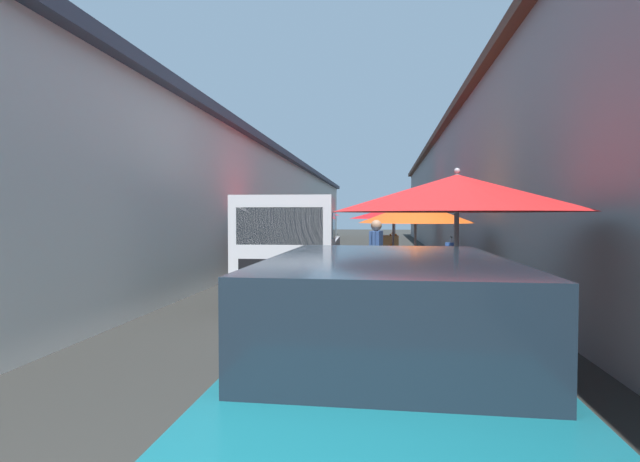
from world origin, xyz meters
The scene contains 14 objects.
ground centered at (13.50, 0.00, 0.00)m, with size 90.00×90.00×0.00m, color #282826.
building_left_whitewash centered at (15.75, 6.78, 2.20)m, with size 49.80×7.50×4.38m.
building_right_concrete centered at (15.75, -6.78, 2.72)m, with size 49.80×7.50×5.42m.
fruit_stall_far_right centered at (4.43, -1.68, 1.82)m, with size 2.88×2.88×2.28m.
fruit_stall_far_left centered at (11.71, 1.66, 1.77)m, with size 2.57×2.57×2.27m.
fruit_stall_mid_lane centered at (9.90, -1.57, 1.64)m, with size 2.65×2.65×2.14m.
fruit_stall_near_left centered at (19.85, -1.33, 1.87)m, with size 2.79×2.79×2.37m.
fruit_stall_near_right centered at (13.69, -1.16, 1.65)m, with size 2.77×2.77×2.09m.
hatchback_car centered at (1.90, -0.86, 0.74)m, with size 3.91×1.92×1.45m.
delivery_truck centered at (7.95, 0.97, 1.04)m, with size 5.01×2.18×2.08m.
vendor_by_crates centered at (8.41, -0.70, 0.95)m, with size 0.64×0.28×1.64m.
vendor_in_shade centered at (17.87, 2.73, 0.88)m, with size 0.61×0.28×1.54m.
parked_scooter centered at (12.25, -2.75, 0.45)m, with size 1.69×0.39×1.14m.
plastic_stool centered at (4.19, -0.59, 0.33)m, with size 0.30×0.30×0.43m.
Camera 1 is at (-1.15, -0.83, 1.72)m, focal length 26.22 mm.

